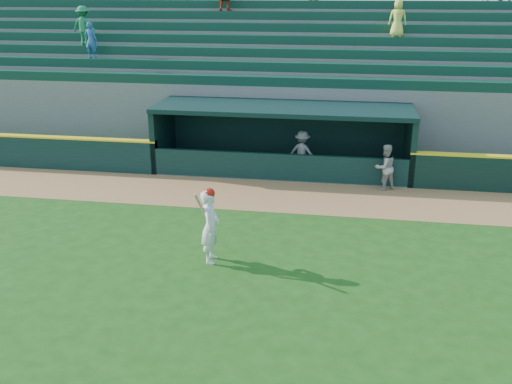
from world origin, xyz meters
TOP-DOWN VIEW (x-y plane):
  - ground at (0.00, 0.00)m, footprint 120.00×120.00m
  - warning_track at (0.00, 4.90)m, footprint 40.00×3.00m
  - dugout_player_front at (3.68, 6.15)m, footprint 0.97×0.91m
  - dugout_player_inside at (0.76, 7.54)m, footprint 1.15×0.86m
  - dugout at (0.00, 8.00)m, footprint 9.40×2.80m
  - stands at (-0.00, 12.58)m, footprint 34.50×6.25m
  - batter_at_plate at (-0.87, -0.08)m, footprint 0.53×0.83m

SIDE VIEW (x-z plane):
  - ground at x=0.00m, z-range 0.00..0.00m
  - warning_track at x=0.00m, z-range 0.00..0.01m
  - dugout_player_front at x=3.68m, z-range 0.00..1.58m
  - dugout_player_inside at x=0.76m, z-range 0.00..1.59m
  - batter_at_plate at x=-0.87m, z-range -0.01..1.95m
  - dugout at x=0.00m, z-range 0.13..2.59m
  - stands at x=0.00m, z-range -1.36..6.15m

